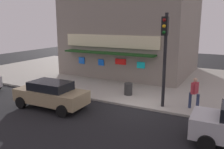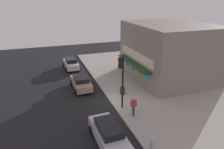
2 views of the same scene
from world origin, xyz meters
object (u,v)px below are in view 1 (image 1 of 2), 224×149
(traffic_light, at_px, (165,48))
(parked_car_tan, at_px, (51,94))
(trash_can, at_px, (128,89))
(pedestrian, at_px, (194,92))

(traffic_light, xyz_separation_m, parked_car_tan, (-5.55, -2.68, -2.58))
(traffic_light, bearing_deg, trash_can, 155.50)
(trash_can, distance_m, parked_car_tan, 4.88)
(trash_can, bearing_deg, pedestrian, -8.97)
(trash_can, height_order, parked_car_tan, parked_car_tan)
(pedestrian, height_order, parked_car_tan, pedestrian)
(pedestrian, bearing_deg, parked_car_tan, -155.88)
(trash_can, relative_size, parked_car_tan, 0.19)
(traffic_light, height_order, trash_can, traffic_light)
(trash_can, relative_size, pedestrian, 0.45)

